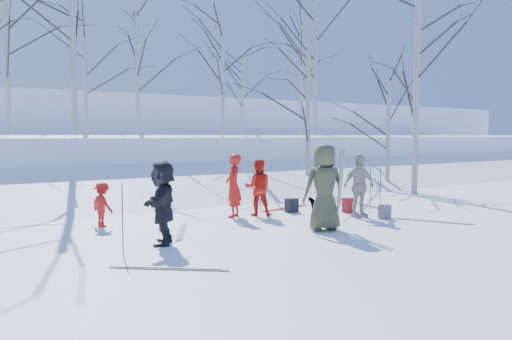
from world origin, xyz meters
TOP-DOWN VIEW (x-y plane):
  - ground at (0.00, 0.00)m, footprint 120.00×120.00m
  - snow_ramp at (0.00, 7.00)m, footprint 70.00×9.49m
  - snow_plateau at (0.00, 17.00)m, footprint 70.00×18.00m
  - far_hill at (0.00, 38.00)m, footprint 90.00×30.00m
  - skier_olive_center at (0.50, -0.61)m, footprint 1.12×0.89m
  - skier_red_north at (-0.32, 2.12)m, footprint 0.74×0.72m
  - skier_redor_behind at (0.40, 2.02)m, footprint 0.95×0.90m
  - skier_red_seated at (-3.65, 2.69)m, footprint 0.60×0.79m
  - skier_cream_east at (2.49, 0.28)m, footprint 1.02×0.48m
  - skier_grey_west at (-3.19, 0.06)m, footprint 1.24×1.60m
  - dog at (2.07, 1.46)m, footprint 0.57×0.55m
  - upright_ski_left at (0.71, -0.89)m, footprint 0.10×0.17m
  - upright_ski_right at (0.83, -0.79)m, footprint 0.15×0.23m
  - ski_pair_a at (-2.36, 0.99)m, footprint 1.79×2.07m
  - ski_pair_b at (1.79, 2.65)m, footprint 0.92×1.98m
  - ski_pair_c at (3.59, -1.23)m, footprint 1.75×2.06m
  - ski_pair_d at (-3.87, -1.79)m, footprint 2.06×2.10m
  - ski_pole_a at (1.00, 2.76)m, footprint 0.02×0.02m
  - ski_pole_b at (0.49, 2.16)m, footprint 0.02×0.02m
  - ski_pole_c at (3.38, 0.34)m, footprint 0.02×0.02m
  - ski_pole_d at (3.25, 0.58)m, footprint 0.02×0.02m
  - ski_pole_e at (-2.71, 1.44)m, footprint 0.02×0.02m
  - ski_pole_f at (-4.15, -0.34)m, footprint 0.02×0.02m
  - backpack_red at (2.87, 1.04)m, footprint 0.32×0.22m
  - backpack_grey at (2.90, -0.27)m, footprint 0.30×0.20m
  - backpack_dark at (1.53, 1.98)m, footprint 0.34×0.24m
  - birch_plateau_a at (0.85, 12.49)m, footprint 4.50×4.50m
  - birch_plateau_b at (-0.36, 16.63)m, footprint 4.75×4.75m
  - birch_plateau_c at (4.48, 11.17)m, footprint 4.30×4.30m
  - birch_plateau_e at (9.82, 10.86)m, footprint 6.30×6.30m
  - birch_plateau_f at (11.95, 14.72)m, footprint 5.43×5.43m
  - birch_plateau_g at (-2.42, 10.33)m, footprint 5.83×5.83m
  - birch_plateau_j at (-4.13, 14.94)m, footprint 5.43×5.43m
  - birch_plateau_k at (7.16, 13.76)m, footprint 3.67×3.67m
  - birch_edge_b at (8.02, 2.94)m, footprint 5.64×5.64m
  - birch_edge_c at (8.95, 5.09)m, footprint 3.82×3.82m
  - birch_edge_e at (5.54, 6.19)m, footprint 4.45×4.45m

SIDE VIEW (x-z plane):
  - ground at x=0.00m, z-range 0.00..0.00m
  - ski_pair_a at x=-2.36m, z-range 0.00..0.02m
  - ski_pair_b at x=1.79m, z-range 0.00..0.02m
  - ski_pair_c at x=3.59m, z-range 0.00..0.02m
  - ski_pair_d at x=-3.87m, z-range 0.00..0.02m
  - snow_ramp at x=0.00m, z-range -1.91..2.21m
  - backpack_grey at x=2.90m, z-range 0.00..0.38m
  - backpack_dark at x=1.53m, z-range 0.00..0.40m
  - backpack_red at x=2.87m, z-range 0.00..0.42m
  - dog at x=2.07m, z-range 0.00..0.46m
  - skier_red_seated at x=-3.65m, z-range 0.00..1.08m
  - ski_pole_a at x=1.00m, z-range 0.00..1.34m
  - ski_pole_b at x=0.49m, z-range 0.00..1.34m
  - ski_pole_c at x=3.38m, z-range 0.00..1.34m
  - ski_pole_d at x=3.25m, z-range 0.00..1.34m
  - ski_pole_e at x=-2.71m, z-range 0.00..1.34m
  - ski_pole_f at x=-4.15m, z-range 0.00..1.34m
  - skier_redor_behind at x=0.40m, z-range 0.00..1.54m
  - skier_grey_west at x=-3.19m, z-range 0.00..1.69m
  - skier_cream_east at x=2.49m, z-range 0.00..1.71m
  - skier_red_north at x=-0.32m, z-range 0.00..1.71m
  - upright_ski_left at x=0.71m, z-range 0.00..1.90m
  - upright_ski_right at x=0.83m, z-range 0.00..1.90m
  - snow_plateau at x=0.00m, z-range -0.10..2.10m
  - skier_olive_center at x=0.50m, z-range 0.00..2.01m
  - far_hill at x=0.00m, z-range -1.00..5.00m
  - birch_edge_c at x=8.95m, z-range 0.00..4.61m
  - birch_edge_e at x=5.54m, z-range 0.00..5.50m
  - birch_edge_b at x=8.02m, z-range 0.00..7.20m
  - birch_plateau_k at x=7.16m, z-range 2.20..6.59m
  - birch_plateau_c at x=4.48m, z-range 2.20..7.48m
  - birch_plateau_a at x=0.85m, z-range 2.20..7.77m
  - birch_plateau_b at x=-0.36m, z-range 2.20..8.12m
  - birch_plateau_f at x=11.95m, z-range 2.20..9.10m
  - birch_plateau_j at x=-4.13m, z-range 2.20..9.10m
  - birch_plateau_g at x=-2.42m, z-range 2.20..9.67m
  - birch_plateau_e at x=9.82m, z-range 2.20..10.34m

